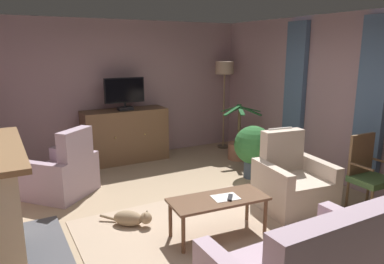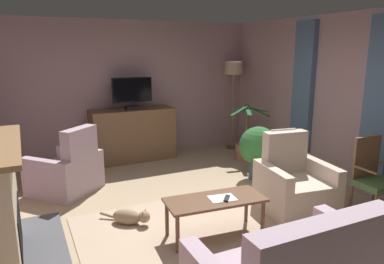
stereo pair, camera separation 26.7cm
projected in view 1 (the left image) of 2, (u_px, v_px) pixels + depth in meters
ground_plane at (204, 219)px, 4.69m from camera, size 5.71×6.90×0.04m
wall_back at (121, 90)px, 7.11m from camera, size 5.71×0.10×2.68m
wall_right_with_window at (349, 101)px, 5.61m from camera, size 0.10×6.90×2.68m
curtain_panel_near at (372, 97)px, 5.14m from camera, size 0.10×0.44×2.25m
curtain_panel_far at (295, 87)px, 6.42m from camera, size 0.10×0.44×2.25m
rug_central at (197, 231)px, 4.35m from camera, size 2.68×1.99×0.01m
fireplace at (2, 212)px, 3.51m from camera, size 0.82×1.75×1.26m
tv_cabinet at (126, 137)px, 6.97m from camera, size 1.59×0.58×1.01m
television at (125, 93)px, 6.74m from camera, size 0.76×0.20×0.61m
coffee_table at (218, 202)px, 4.16m from camera, size 1.18×0.58×0.47m
tv_remote at (230, 197)px, 4.13m from camera, size 0.15×0.16×0.02m
folded_newspaper at (226, 197)px, 4.15m from camera, size 0.33×0.26×0.01m
armchair_angled_to_table at (292, 184)px, 4.93m from camera, size 0.97×0.94×1.06m
armchair_beside_cabinet at (62, 174)px, 5.38m from camera, size 1.20×1.20×1.02m
side_chair_far_end at (368, 172)px, 4.80m from camera, size 0.49×0.44×1.04m
potted_plant_small_fern_corner at (253, 147)px, 6.06m from camera, size 0.65×0.65×0.89m
potted_plant_leafy_by_curtain at (239, 147)px, 7.15m from camera, size 0.82×0.92×1.09m
cat at (131, 218)px, 4.46m from camera, size 0.53×0.54×0.21m
floor_lamp at (224, 74)px, 7.67m from camera, size 0.39×0.39×1.88m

